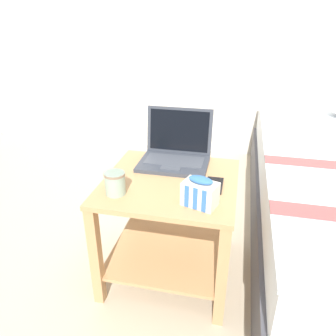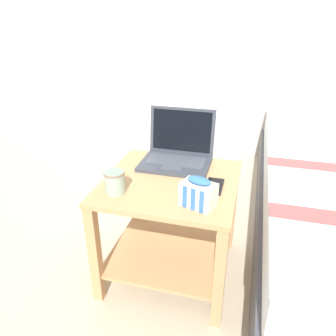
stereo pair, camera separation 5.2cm
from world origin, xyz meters
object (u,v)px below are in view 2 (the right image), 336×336
(mug_front_left, at_px, (115,181))
(cell_phone, at_px, (214,186))
(laptop, at_px, (178,153))
(snack_bag, at_px, (198,193))

(mug_front_left, bearing_deg, cell_phone, 20.85)
(mug_front_left, bearing_deg, laptop, 63.55)
(laptop, distance_m, mug_front_left, 0.40)
(mug_front_left, relative_size, snack_bag, 0.86)
(cell_phone, bearing_deg, snack_bag, -104.51)
(mug_front_left, height_order, snack_bag, snack_bag)
(mug_front_left, height_order, cell_phone, mug_front_left)
(cell_phone, bearing_deg, laptop, 135.74)
(snack_bag, relative_size, cell_phone, 1.08)
(snack_bag, height_order, cell_phone, snack_bag)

